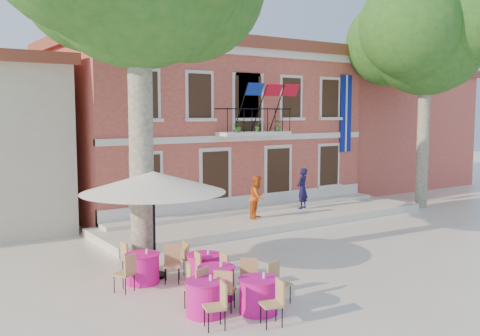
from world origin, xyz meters
The scene contains 13 objects.
ground centered at (0.00, 0.00, 0.00)m, with size 90.00×90.00×0.00m, color beige.
main_building centered at (2.00, 9.99, 3.78)m, with size 13.50×9.59×7.50m.
neighbor_east centered at (14.00, 11.00, 3.22)m, with size 9.40×9.40×6.40m.
terrace centered at (2.00, 4.40, 0.15)m, with size 14.00×3.40×0.30m, color silver.
plane_tree_east centered at (9.82, 3.24, 7.72)m, with size 5.31×5.31×10.43m.
patio_umbrella centered at (-4.86, 0.48, 2.54)m, with size 3.80×3.80×2.82m.
pedestrian_navy centered at (3.97, 4.78, 1.16)m, with size 0.63×0.41×1.72m, color #121037.
pedestrian_orange centered at (1.17, 4.16, 1.13)m, with size 0.80×0.63×1.65m, color #DB5C19.
cafe_table_0 centered at (-4.08, -3.14, 0.43)m, with size 1.80×1.82×0.95m.
cafe_table_1 centered at (-4.07, -0.76, 0.42)m, with size 0.90×1.95×0.95m.
cafe_table_2 centered at (-5.12, -2.62, 0.42)m, with size 0.94×1.96×0.95m.
cafe_table_3 centered at (-5.34, 0.16, 0.43)m, with size 1.87×1.62×0.95m.
cafe_table_4 centered at (-4.38, -1.87, 0.43)m, with size 1.84×1.76×0.95m.
Camera 1 is at (-10.73, -12.25, 4.35)m, focal length 40.00 mm.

